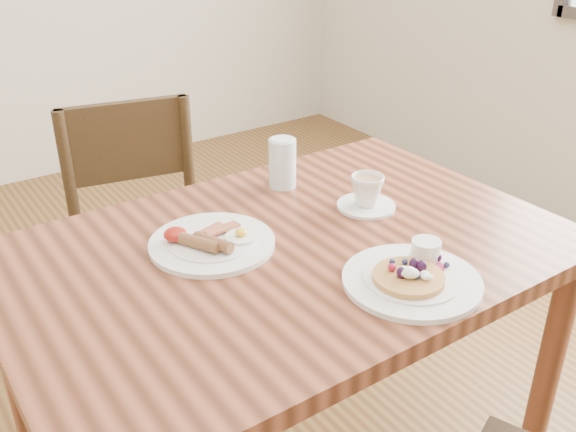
# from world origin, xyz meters

# --- Properties ---
(dining_table) EXTENTS (1.20, 0.80, 0.75)m
(dining_table) POSITION_xyz_m (0.00, 0.00, 0.65)
(dining_table) COLOR brown
(dining_table) RESTS_ON ground
(chair_far) EXTENTS (0.50, 0.50, 0.88)m
(chair_far) POSITION_xyz_m (-0.08, 0.64, 0.49)
(chair_far) COLOR #362513
(chair_far) RESTS_ON ground
(pancake_plate) EXTENTS (0.27, 0.27, 0.06)m
(pancake_plate) POSITION_xyz_m (0.12, -0.26, 0.76)
(pancake_plate) COLOR white
(pancake_plate) RESTS_ON dining_table
(breakfast_plate) EXTENTS (0.27, 0.27, 0.04)m
(breakfast_plate) POSITION_xyz_m (-0.14, 0.09, 0.76)
(breakfast_plate) COLOR white
(breakfast_plate) RESTS_ON dining_table
(teacup_saucer) EXTENTS (0.14, 0.14, 0.08)m
(teacup_saucer) POSITION_xyz_m (0.26, 0.04, 0.79)
(teacup_saucer) COLOR white
(teacup_saucer) RESTS_ON dining_table
(water_glass) EXTENTS (0.07, 0.07, 0.13)m
(water_glass) POSITION_xyz_m (0.16, 0.26, 0.81)
(water_glass) COLOR silver
(water_glass) RESTS_ON dining_table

